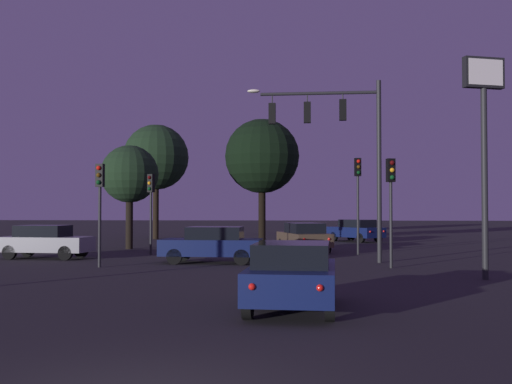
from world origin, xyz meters
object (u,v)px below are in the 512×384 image
car_nearside_lane (293,275)px  tree_center_horizon (156,158)px  traffic_light_far_side (358,187)px  tree_left_far (262,157)px  traffic_light_corner_right (391,190)px  traffic_signal_mast_arm (339,135)px  car_parked_lot (304,237)px  traffic_light_median (100,194)px  car_far_lane (356,230)px  car_crossing_left (45,241)px  store_sign_illuminated (484,117)px  car_crossing_right (212,244)px  traffic_light_corner_left (151,197)px  tree_behind_sign (130,175)px

car_nearside_lane → tree_center_horizon: tree_center_horizon is taller
traffic_light_far_side → tree_left_far: size_ratio=0.59×
traffic_light_far_side → tree_left_far: (-5.26, 8.61, 2.27)m
traffic_light_corner_right → tree_left_far: size_ratio=0.52×
traffic_signal_mast_arm → traffic_light_far_side: 4.98m
car_parked_lot → traffic_light_median: bearing=-131.5°
car_far_lane → car_crossing_left: bearing=-135.8°
car_far_lane → tree_center_horizon: (-14.62, 2.63, 5.32)m
traffic_light_far_side → tree_center_horizon: 20.01m
car_nearside_lane → car_parked_lot: 18.48m
store_sign_illuminated → car_crossing_right: bearing=151.0°
car_crossing_right → traffic_light_corner_right: bearing=-13.9°
tree_center_horizon → traffic_light_corner_left: bearing=-77.7°
traffic_light_corner_left → traffic_light_median: size_ratio=0.99×
car_crossing_left → tree_center_horizon: bearing=86.9°
traffic_light_far_side → store_sign_illuminated: (3.01, -10.32, 1.88)m
traffic_light_far_side → traffic_light_corner_left: bearing=-176.2°
tree_left_far → car_crossing_right: bearing=-95.6°
car_crossing_left → car_nearside_lane: bearing=-49.4°
traffic_light_median → tree_left_far: (5.45, 15.78, 2.77)m
traffic_signal_mast_arm → traffic_light_corner_left: (-9.04, 3.68, -2.58)m
traffic_light_far_side → car_crossing_left: size_ratio=1.13×
tree_behind_sign → tree_center_horizon: tree_center_horizon is taller
traffic_light_corner_right → car_nearside_lane: traffic_light_corner_right is taller
car_crossing_left → store_sign_illuminated: bearing=-21.8°
traffic_signal_mast_arm → car_far_lane: bearing=82.0°
traffic_light_median → store_sign_illuminated: size_ratio=0.56×
traffic_light_corner_right → tree_left_far: tree_left_far is taller
car_nearside_lane → store_sign_illuminated: store_sign_illuminated is taller
traffic_light_corner_left → tree_behind_sign: (-2.21, 4.04, 1.36)m
store_sign_illuminated → car_parked_lot: bearing=114.8°
traffic_light_far_side → store_sign_illuminated: store_sign_illuminated is taller
traffic_light_corner_left → car_nearside_lane: bearing=-65.9°
traffic_light_far_side → car_parked_lot: size_ratio=1.04×
car_far_lane → car_parked_lot: size_ratio=0.92×
tree_behind_sign → traffic_light_corner_left: bearing=-61.4°
store_sign_illuminated → tree_center_horizon: bearing=123.8°
traffic_signal_mast_arm → store_sign_illuminated: traffic_signal_mast_arm is taller
car_parked_lot → tree_behind_sign: size_ratio=0.78×
tree_center_horizon → car_crossing_left: bearing=-93.1°
car_nearside_lane → tree_behind_sign: 22.25m
traffic_light_median → tree_behind_sign: tree_behind_sign is taller
car_crossing_right → tree_left_far: bearing=84.4°
car_crossing_left → car_far_lane: (15.57, 15.12, 0.00)m
traffic_light_median → car_crossing_right: traffic_light_median is taller
car_nearside_lane → car_parked_lot: same height
traffic_signal_mast_arm → tree_left_far: tree_left_far is taller
traffic_light_far_side → tree_center_horizon: size_ratio=0.56×
car_crossing_left → car_crossing_right: same height
car_crossing_right → tree_center_horizon: tree_center_horizon is taller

